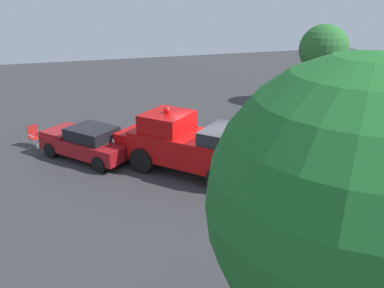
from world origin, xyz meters
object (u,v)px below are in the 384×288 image
vintage_fire_truck (187,143)px  oak_tree_left (324,50)px  lawn_chair_by_car (279,149)px  oak_tree_right (354,206)px  lawn_chair_near_truck (275,182)px  traffic_cone (274,171)px  parked_pickup (372,132)px  lawn_chair_spare (34,134)px  classic_hot_rod (87,142)px  spectator_seated (273,178)px

vintage_fire_truck → oak_tree_left: (11.08, 7.18, 2.29)m
vintage_fire_truck → lawn_chair_by_car: bearing=-5.4°
oak_tree_right → lawn_chair_by_car: bearing=63.8°
lawn_chair_near_truck → vintage_fire_truck: bearing=126.5°
lawn_chair_near_truck → oak_tree_left: bearing=49.5°
oak_tree_left → traffic_cone: bearing=-132.1°
lawn_chair_near_truck → oak_tree_left: (8.79, 10.28, 2.89)m
lawn_chair_near_truck → lawn_chair_by_car: 3.21m
vintage_fire_truck → oak_tree_right: bearing=-95.6°
parked_pickup → lawn_chair_near_truck: size_ratio=4.76×
oak_tree_right → lawn_chair_spare: bearing=107.8°
lawn_chair_near_truck → parked_pickup: bearing=21.5°
classic_hot_rod → oak_tree_left: size_ratio=0.90×
lawn_chair_near_truck → lawn_chair_spare: size_ratio=1.00×
traffic_cone → lawn_chair_near_truck: bearing=-118.5°
parked_pickup → lawn_chair_by_car: size_ratio=4.76×
lawn_chair_by_car → oak_tree_left: (7.08, 7.55, 2.89)m
lawn_chair_by_car → lawn_chair_spare: 11.29m
vintage_fire_truck → spectator_seated: size_ratio=4.53×
lawn_chair_spare → spectator_seated: bearing=-43.3°
lawn_chair_spare → traffic_cone: bearing=-36.0°
lawn_chair_by_car → spectator_seated: spectator_seated is taller
spectator_seated → traffic_cone: spectator_seated is taller
spectator_seated → parked_pickup: bearing=20.4°
lawn_chair_by_car → oak_tree_right: oak_tree_right is taller
vintage_fire_truck → classic_hot_rod: bearing=144.8°
parked_pickup → oak_tree_left: oak_tree_left is taller
vintage_fire_truck → classic_hot_rod: (-3.74, 2.64, -0.45)m
classic_hot_rod → traffic_cone: bearing=-32.9°
vintage_fire_truck → parked_pickup: bearing=-4.5°
lawn_chair_spare → parked_pickup: bearing=-20.8°
parked_pickup → vintage_fire_truck: bearing=175.5°
classic_hot_rod → spectator_seated: classic_hot_rod is taller
classic_hot_rod → lawn_chair_spare: size_ratio=4.43×
classic_hot_rod → traffic_cone: (6.77, -4.38, -0.44)m
spectator_seated → oak_tree_right: 9.10m
classic_hot_rod → traffic_cone: size_ratio=7.11×
parked_pickup → spectator_seated: bearing=-159.6°
parked_pickup → oak_tree_right: size_ratio=0.77×
lawn_chair_by_car → oak_tree_right: size_ratio=0.16×
vintage_fire_truck → oak_tree_left: 13.40m
vintage_fire_truck → traffic_cone: size_ratio=9.21×
lawn_chair_near_truck → lawn_chair_by_car: bearing=57.9°
vintage_fire_truck → spectator_seated: 3.76m
parked_pickup → traffic_cone: parked_pickup is taller
oak_tree_left → traffic_cone: (-8.06, -8.92, -3.17)m
lawn_chair_by_car → oak_tree_right: 12.03m
lawn_chair_spare → oak_tree_left: 17.50m
vintage_fire_truck → classic_hot_rod: 4.60m
classic_hot_rod → lawn_chair_by_car: size_ratio=4.43×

